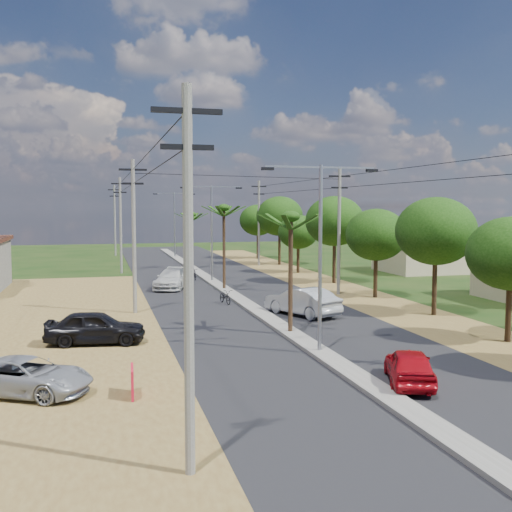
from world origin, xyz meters
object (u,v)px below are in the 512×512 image
(car_parked_silver, at_px, (26,377))
(car_parked_dark, at_px, (95,328))
(car_white_far, at_px, (172,279))
(car_silver_mid, at_px, (302,302))
(roadside_sign, at_px, (132,382))
(car_red_near, at_px, (409,367))

(car_parked_silver, distance_m, car_parked_dark, 7.41)
(car_white_far, bearing_deg, car_silver_mid, -46.71)
(car_silver_mid, xyz_separation_m, car_parked_dark, (-11.47, -4.41, -0.04))
(car_white_far, height_order, roadside_sign, car_white_far)
(car_parked_silver, bearing_deg, car_white_far, 10.15)
(car_parked_dark, height_order, roadside_sign, car_parked_dark)
(car_parked_dark, xyz_separation_m, roadside_sign, (1.21, -8.17, -0.26))
(car_silver_mid, distance_m, car_white_far, 14.44)
(car_red_near, xyz_separation_m, car_parked_dark, (-10.71, 9.27, 0.11))
(car_white_far, relative_size, roadside_sign, 4.18)
(car_red_near, xyz_separation_m, roadside_sign, (-9.50, 1.10, -0.14))
(car_red_near, bearing_deg, car_white_far, -57.40)
(car_red_near, distance_m, car_parked_silver, 13.08)
(car_silver_mid, relative_size, car_parked_dark, 1.09)
(car_parked_dark, bearing_deg, car_silver_mid, -61.09)
(car_parked_dark, distance_m, roadside_sign, 8.27)
(car_parked_dark, bearing_deg, car_parked_silver, 170.75)
(car_white_far, distance_m, car_parked_silver, 25.84)
(car_parked_dark, bearing_deg, car_red_near, -123.00)
(car_silver_mid, bearing_deg, car_parked_dark, -3.61)
(car_silver_mid, distance_m, car_parked_silver, 17.85)
(roadside_sign, bearing_deg, car_silver_mid, 53.33)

